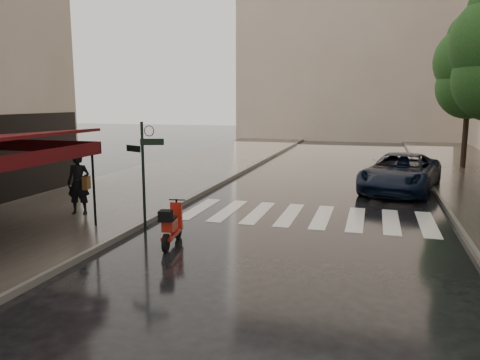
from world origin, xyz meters
The scene contains 11 objects.
ground centered at (0.00, 0.00, 0.00)m, with size 120.00×120.00×0.00m, color black.
sidewalk_near centered at (-4.50, 12.00, 0.06)m, with size 6.00×60.00×0.12m, color #38332D.
curb_near centered at (-1.45, 12.00, 0.07)m, with size 0.12×60.00×0.16m, color #595651.
curb_far centered at (7.45, 12.00, 0.07)m, with size 0.12×60.00×0.16m, color #595651.
crosswalk centered at (2.98, 6.00, 0.01)m, with size 7.85×3.20×0.01m.
signpost centered at (-1.19, 3.00, 1.83)m, with size 1.17×0.29×3.10m.
backdrop_building centered at (3.00, 38.00, 10.00)m, with size 22.00×6.00×20.00m, color #C1AA94.
tree_far centered at (9.70, 19.00, 5.46)m, with size 3.80×3.80×8.16m.
pedestrian_with_umbrella centered at (-3.92, 3.84, 1.85)m, with size 1.40×1.42×2.61m.
scooter centered at (0.12, 1.92, 0.50)m, with size 0.57×1.65×1.09m.
parked_car centered at (6.09, 11.25, 0.78)m, with size 2.58×5.59×1.55m, color black.
Camera 1 is at (4.99, -8.70, 3.66)m, focal length 35.00 mm.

